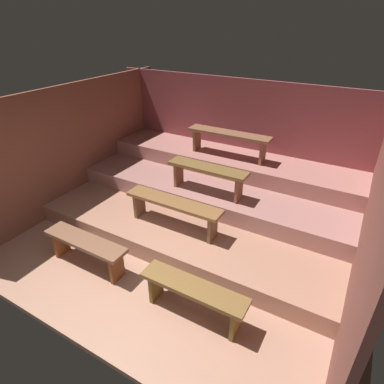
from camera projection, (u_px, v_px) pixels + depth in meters
The scene contains 12 objects.
ground at pixel (190, 234), 5.58m from camera, with size 5.83×4.99×0.08m, color tan.
wall_back at pixel (241, 135), 6.63m from camera, with size 5.83×0.06×2.25m, color brown.
wall_left at pixel (75, 145), 6.12m from camera, with size 0.06×4.99×2.25m, color brown.
wall_right at pixel (370, 219), 3.91m from camera, with size 0.06×4.99×2.25m, color brown.
platform_lower at pixel (205, 211), 5.92m from camera, with size 5.03×3.08×0.29m, color #AB775F.
platform_middle at pixel (219, 184), 6.20m from camera, with size 5.03×1.95×0.29m, color #AB756D.
platform_upper at pixel (230, 162), 6.42m from camera, with size 5.03×1.00×0.29m, color #B17369.
bench_floor_left at pixel (86, 245), 4.65m from camera, with size 1.37×0.32×0.48m.
bench_floor_right at pixel (193, 292), 3.87m from camera, with size 1.37×0.32×0.48m.
bench_lower_center at pixel (173, 206), 5.04m from camera, with size 1.62×0.32×0.48m.
bench_middle_center at pixel (208, 172), 5.45m from camera, with size 1.41×0.32×0.48m.
bench_upper_center at pixel (229, 137), 6.12m from camera, with size 1.63×0.32×0.48m.
Camera 1 is at (2.28, -1.81, 3.32)m, focal length 29.99 mm.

